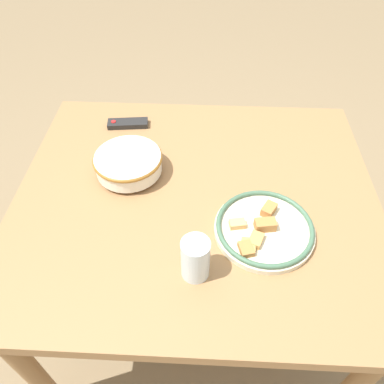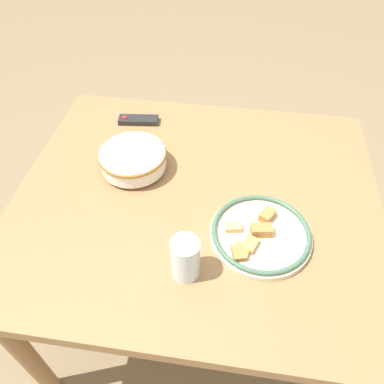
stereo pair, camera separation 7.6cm
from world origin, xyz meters
name	(u,v)px [view 1 (the left image)]	position (x,y,z in m)	size (l,w,h in m)	color
ground_plane	(195,304)	(0.00, 0.00, 0.00)	(8.00, 8.00, 0.00)	#7F6B4C
dining_table	(196,212)	(0.00, 0.00, 0.65)	(1.14, 1.00, 0.73)	olive
noodle_bowl	(128,163)	(-0.22, 0.09, 0.78)	(0.22, 0.22, 0.07)	silver
food_plate	(264,228)	(0.20, -0.14, 0.75)	(0.29, 0.29, 0.05)	beige
tv_remote	(128,124)	(-0.27, 0.35, 0.74)	(0.16, 0.07, 0.02)	black
drinking_glass	(195,259)	(0.01, -0.28, 0.80)	(0.07, 0.07, 0.13)	silver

